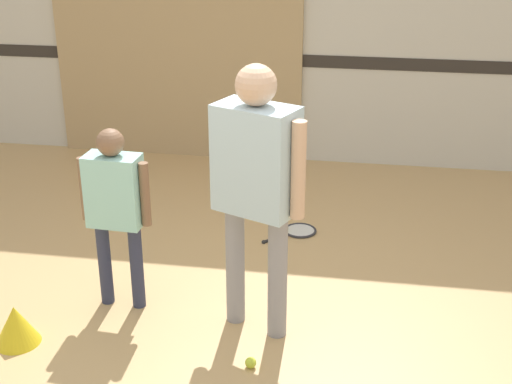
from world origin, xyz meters
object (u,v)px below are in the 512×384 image
(person_instructor, at_px, (256,174))
(person_student_left, at_px, (115,200))
(racket_spare_on_floor, at_px, (298,231))
(tennis_ball_near_instructor, at_px, (251,363))
(training_cone, at_px, (16,325))
(tennis_ball_by_spare_racket, at_px, (283,227))

(person_instructor, xyz_separation_m, person_student_left, (-0.92, 0.12, -0.28))
(racket_spare_on_floor, height_order, tennis_ball_near_instructor, tennis_ball_near_instructor)
(training_cone, bearing_deg, tennis_ball_by_spare_racket, 51.79)
(person_student_left, xyz_separation_m, training_cone, (-0.49, -0.53, -0.63))
(person_instructor, height_order, tennis_ball_near_instructor, person_instructor)
(tennis_ball_near_instructor, bearing_deg, racket_spare_on_floor, 87.36)
(person_student_left, distance_m, tennis_ball_near_instructor, 1.32)
(person_student_left, bearing_deg, training_cone, -129.47)
(tennis_ball_by_spare_racket, bearing_deg, tennis_ball_near_instructor, -88.86)
(racket_spare_on_floor, relative_size, training_cone, 1.70)
(person_student_left, relative_size, tennis_ball_by_spare_racket, 18.63)
(racket_spare_on_floor, bearing_deg, tennis_ball_by_spare_racket, -50.44)
(tennis_ball_near_instructor, height_order, tennis_ball_by_spare_racket, same)
(person_student_left, bearing_deg, tennis_ball_near_instructor, -26.28)
(person_student_left, bearing_deg, tennis_ball_by_spare_racket, 57.53)
(person_student_left, relative_size, tennis_ball_near_instructor, 18.63)
(person_instructor, relative_size, tennis_ball_by_spare_racket, 25.59)
(racket_spare_on_floor, bearing_deg, person_student_left, 6.44)
(person_instructor, xyz_separation_m, tennis_ball_near_instructor, (0.04, -0.43, -1.01))
(person_student_left, xyz_separation_m, racket_spare_on_floor, (1.04, 1.25, -0.75))
(person_student_left, xyz_separation_m, tennis_ball_near_instructor, (0.96, -0.55, -0.73))
(training_cone, bearing_deg, person_instructor, 16.08)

